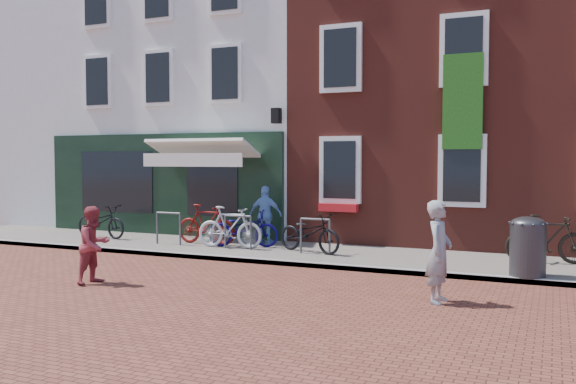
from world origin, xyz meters
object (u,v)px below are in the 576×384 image
at_px(boy, 94,245).
at_px(cafe_person, 266,215).
at_px(bicycle_0, 101,221).
at_px(bicycle_2, 243,228).
at_px(woman, 439,252).
at_px(bicycle_3, 230,227).
at_px(bicycle_4, 309,233).
at_px(litter_bin, 528,243).
at_px(bicycle_5, 548,239).
at_px(bicycle_1, 206,224).

xyz_separation_m(boy, cafe_person, (0.90, 5.34, 0.14)).
height_order(bicycle_0, bicycle_2, same).
distance_m(woman, bicycle_3, 6.52).
height_order(cafe_person, bicycle_4, cafe_person).
bearing_deg(litter_bin, bicycle_4, 167.14).
bearing_deg(cafe_person, bicycle_5, 172.15).
distance_m(woman, bicycle_1, 7.45).
bearing_deg(bicycle_1, litter_bin, -98.50).
xyz_separation_m(bicycle_0, bicycle_4, (6.24, -0.14, 0.00)).
bearing_deg(bicycle_1, bicycle_5, -86.21).
relative_size(boy, bicycle_0, 0.81).
relative_size(bicycle_0, bicycle_5, 1.03).
height_order(bicycle_2, bicycle_5, bicycle_5).
bearing_deg(bicycle_5, woman, 149.36).
distance_m(litter_bin, woman, 2.64).
distance_m(bicycle_3, bicycle_5, 7.19).
xyz_separation_m(boy, bicycle_5, (7.58, 5.01, -0.10)).
bearing_deg(bicycle_0, bicycle_3, -87.18).
relative_size(boy, bicycle_4, 0.81).
height_order(bicycle_1, bicycle_4, bicycle_1).
bearing_deg(litter_bin, boy, -155.30).
height_order(boy, bicycle_2, boy).
xyz_separation_m(litter_bin, bicycle_4, (-4.78, 1.09, -0.15)).
bearing_deg(bicycle_1, boy, -173.21).
xyz_separation_m(woman, boy, (-6.03, -0.99, -0.10)).
bearing_deg(bicycle_1, bicycle_3, -110.37).
distance_m(bicycle_1, bicycle_3, 0.94).
height_order(woman, bicycle_4, woman).
relative_size(cafe_person, bicycle_2, 0.85).
xyz_separation_m(bicycle_0, bicycle_1, (3.32, 0.09, 0.05)).
bearing_deg(bicycle_5, bicycle_4, 86.98).
bearing_deg(litter_bin, woman, -117.50).
distance_m(cafe_person, bicycle_4, 1.84).
relative_size(woman, bicycle_2, 0.93).
bearing_deg(litter_bin, cafe_person, 162.45).
bearing_deg(woman, bicycle_3, 64.02).
bearing_deg(bicycle_0, boy, -134.19).
bearing_deg(bicycle_3, bicycle_0, 83.01).
xyz_separation_m(bicycle_0, bicycle_3, (4.19, -0.25, 0.05)).
height_order(cafe_person, bicycle_0, cafe_person).
relative_size(boy, bicycle_2, 0.81).
xyz_separation_m(boy, bicycle_2, (0.64, 4.60, -0.15)).
distance_m(cafe_person, bicycle_5, 6.69).
bearing_deg(woman, bicycle_5, -16.40).
xyz_separation_m(litter_bin, woman, (-1.22, -2.34, 0.10)).
distance_m(cafe_person, bicycle_0, 4.74).
bearing_deg(boy, cafe_person, -3.94).
xyz_separation_m(litter_bin, bicycle_3, (-6.83, 0.98, -0.10)).
bearing_deg(bicycle_3, bicycle_4, -90.38).
bearing_deg(bicycle_4, bicycle_1, 102.97).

